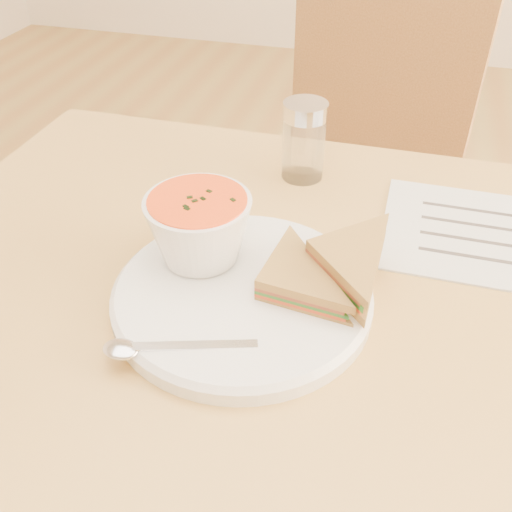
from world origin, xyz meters
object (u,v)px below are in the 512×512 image
(plate, at_px, (242,296))
(soup_bowl, at_px, (200,232))
(chair_far, at_px, (340,197))
(dining_table, at_px, (290,464))
(condiment_shaker, at_px, (304,141))

(plate, relative_size, soup_bowl, 2.40)
(chair_far, distance_m, plate, 0.72)
(dining_table, xyz_separation_m, soup_bowl, (-0.12, -0.01, 0.43))
(dining_table, distance_m, soup_bowl, 0.45)
(chair_far, relative_size, plate, 3.43)
(soup_bowl, xyz_separation_m, condiment_shaker, (0.07, 0.24, -0.00))
(chair_far, bearing_deg, condiment_shaker, 100.52)
(plate, relative_size, condiment_shaker, 2.50)
(dining_table, xyz_separation_m, condiment_shaker, (-0.05, 0.23, 0.43))
(chair_far, bearing_deg, plate, 101.29)
(plate, xyz_separation_m, condiment_shaker, (0.01, 0.28, 0.05))
(soup_bowl, bearing_deg, chair_far, 82.12)
(chair_far, height_order, condiment_shaker, chair_far)
(dining_table, height_order, chair_far, chair_far)
(dining_table, bearing_deg, plate, -137.26)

